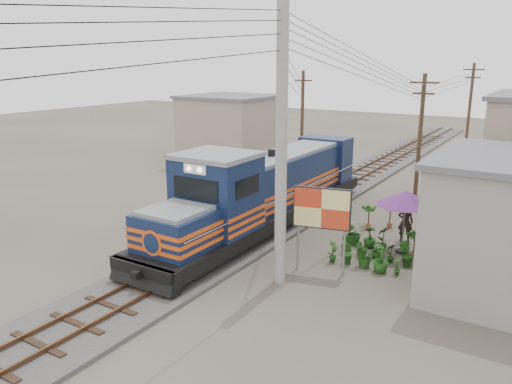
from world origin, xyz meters
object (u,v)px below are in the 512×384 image
Objects in this scene: locomotive at (265,192)px; billboard at (322,211)px; vendor at (405,222)px; market_umbrella at (406,198)px.

locomotive is 5.50m from billboard.
vendor is at bearing 15.66° from locomotive.
locomotive reaches higher than billboard.
market_umbrella is (2.03, 3.62, -0.09)m from billboard.
billboard is 4.15m from market_umbrella.
vendor is (1.75, 4.99, -1.52)m from billboard.
locomotive is at bearing 3.05° from vendor.
locomotive reaches higher than vendor.
billboard is (4.37, -3.27, 0.65)m from locomotive.
billboard is 5.50m from vendor.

